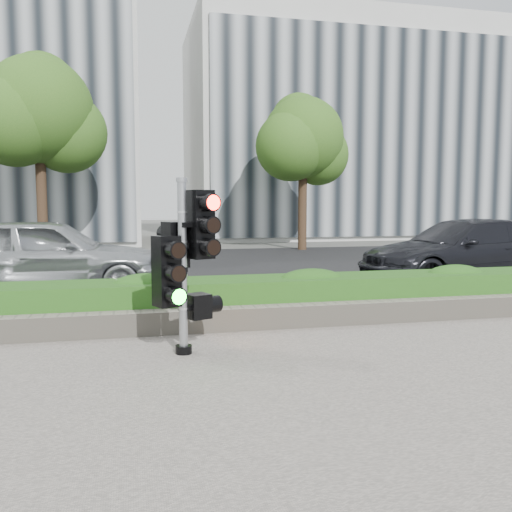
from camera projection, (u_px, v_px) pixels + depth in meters
name	position (u px, v px, depth m)	size (l,w,h in m)	color
ground	(259.00, 369.00, 6.31)	(120.00, 120.00, 0.00)	#51514C
sidewalk	(339.00, 471.00, 3.88)	(16.00, 11.00, 0.03)	#9E9389
road	(182.00, 269.00, 16.01)	(60.00, 13.00, 0.02)	black
curb	(217.00, 312.00, 9.36)	(60.00, 0.25, 0.12)	gray
stone_wall	(230.00, 319.00, 8.13)	(12.00, 0.32, 0.34)	gray
hedge	(223.00, 300.00, 8.74)	(12.00, 1.00, 0.68)	#3F922C
building_right	(342.00, 135.00, 32.43)	(18.00, 10.00, 12.00)	#B7B7B2
tree_left	(38.00, 114.00, 18.94)	(4.61, 4.03, 7.34)	black
tree_right	(302.00, 141.00, 22.18)	(4.10, 3.58, 6.53)	black
traffic_signal	(183.00, 257.00, 6.79)	(0.80, 0.72, 2.21)	black
car_silver	(46.00, 255.00, 11.52)	(1.94, 4.83, 1.65)	#AAADB1
car_dark	(463.00, 251.00, 13.03)	(2.15, 5.28, 1.53)	black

